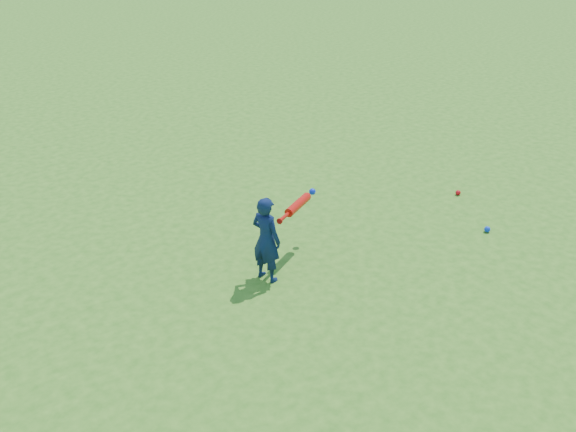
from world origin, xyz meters
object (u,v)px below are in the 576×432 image
at_px(ground_ball_red, 458,193).
at_px(bat_swing, 299,203).
at_px(ground_ball_blue, 487,229).
at_px(child, 266,239).

xyz_separation_m(ground_ball_red, bat_swing, (-2.64, 0.16, 0.57)).
bearing_deg(bat_swing, ground_ball_blue, -52.05).
distance_m(child, bat_swing, 0.69).
relative_size(ground_ball_red, bat_swing, 0.09).
bearing_deg(child, ground_ball_blue, -120.91).
xyz_separation_m(child, ground_ball_red, (3.27, 0.07, -0.44)).
xyz_separation_m(child, ground_ball_blue, (2.70, -0.82, -0.44)).
height_order(child, ground_ball_red, child).
distance_m(child, ground_ball_red, 3.30).
distance_m(ground_ball_red, ground_ball_blue, 1.06).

